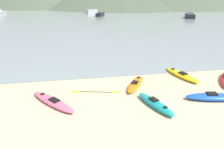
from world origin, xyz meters
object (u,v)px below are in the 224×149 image
kayak_on_sand_5 (214,97)px  kayak_on_sand_3 (155,104)px  kayak_on_sand_0 (135,84)px  moored_boat_0 (100,14)px  moored_boat_3 (92,11)px  loose_paddle (96,92)px  kayak_on_sand_2 (181,75)px  kayak_on_sand_1 (53,102)px  moored_boat_2 (190,16)px

kayak_on_sand_5 → kayak_on_sand_3: bearing=-177.4°
kayak_on_sand_0 → kayak_on_sand_3: (0.25, -2.71, 0.03)m
moored_boat_0 → moored_boat_3: moored_boat_3 is taller
loose_paddle → kayak_on_sand_2: bearing=13.1°
kayak_on_sand_1 → kayak_on_sand_3: 5.27m
moored_boat_3 → moored_boat_0: bearing=-81.4°
kayak_on_sand_5 → moored_boat_3: size_ratio=0.94×
kayak_on_sand_5 → moored_boat_3: 53.91m
kayak_on_sand_1 → moored_boat_3: 53.25m
kayak_on_sand_1 → moored_boat_0: (8.29, 44.37, 0.32)m
kayak_on_sand_3 → moored_boat_3: (1.90, 54.04, 0.39)m
moored_boat_3 → kayak_on_sand_5: bearing=-88.4°
moored_boat_2 → kayak_on_sand_5: bearing=-117.2°
kayak_on_sand_3 → loose_paddle: (-2.74, 2.27, -0.16)m
moored_boat_3 → kayak_on_sand_2: bearing=-88.4°
kayak_on_sand_5 → moored_boat_3: (-1.49, 53.89, 0.39)m
kayak_on_sand_0 → kayak_on_sand_2: (3.53, 0.96, 0.01)m
moored_boat_3 → kayak_on_sand_0: bearing=-92.4°
kayak_on_sand_3 → moored_boat_0: bearing=86.0°
kayak_on_sand_1 → moored_boat_2: (27.82, 36.55, 0.43)m
moored_boat_3 → loose_paddle: (-4.64, -51.77, -0.55)m
kayak_on_sand_1 → loose_paddle: kayak_on_sand_1 is taller
kayak_on_sand_0 → loose_paddle: kayak_on_sand_0 is taller
kayak_on_sand_5 → moored_boat_3: bearing=91.6°
kayak_on_sand_2 → kayak_on_sand_3: size_ratio=1.17×
kayak_on_sand_0 → moored_boat_3: (2.15, 51.33, 0.42)m
kayak_on_sand_0 → kayak_on_sand_5: (3.64, -2.56, 0.03)m
kayak_on_sand_3 → moored_boat_2: moored_boat_2 is taller
moored_boat_2 → loose_paddle: (-25.44, -35.53, -0.55)m
moored_boat_0 → moored_boat_3: (-1.27, 8.42, 0.11)m
kayak_on_sand_2 → moored_boat_0: bearing=90.1°
kayak_on_sand_1 → kayak_on_sand_3: (5.12, -1.25, 0.04)m
kayak_on_sand_2 → kayak_on_sand_5: size_ratio=1.03×
kayak_on_sand_2 → kayak_on_sand_5: 3.52m
kayak_on_sand_3 → moored_boat_2: 44.10m
kayak_on_sand_1 → kayak_on_sand_3: bearing=-13.7°
kayak_on_sand_0 → moored_boat_0: size_ratio=0.65×
kayak_on_sand_0 → kayak_on_sand_3: kayak_on_sand_3 is taller
kayak_on_sand_0 → kayak_on_sand_1: bearing=-163.3°
moored_boat_2 → loose_paddle: moored_boat_2 is taller
kayak_on_sand_2 → moored_boat_2: moored_boat_2 is taller
kayak_on_sand_2 → kayak_on_sand_3: 4.92m
kayak_on_sand_5 → loose_paddle: kayak_on_sand_5 is taller
kayak_on_sand_0 → kayak_on_sand_2: kayak_on_sand_2 is taller
moored_boat_0 → moored_boat_2: (19.53, -7.82, 0.11)m
moored_boat_0 → loose_paddle: bearing=-97.8°
moored_boat_0 → kayak_on_sand_2: bearing=-89.9°
kayak_on_sand_1 → kayak_on_sand_5: 8.58m
kayak_on_sand_3 → loose_paddle: size_ratio=1.01×
kayak_on_sand_3 → loose_paddle: bearing=140.3°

